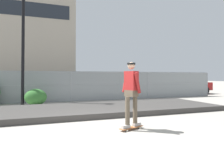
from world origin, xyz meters
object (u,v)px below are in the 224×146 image
Objects in this scene: skater at (131,90)px; street_lamp at (23,21)px; parked_car_mid at (120,85)px; skateboard at (131,127)px; parked_car_near at (23,87)px; parked_car_far at (186,84)px; shrub_center at (36,97)px.

skater is 0.26× the size of street_lamp.
skateboard is at bearing -109.89° from parked_car_mid.
street_lamp is 1.62× the size of parked_car_near.
skateboard is at bearing -70.08° from parked_car_near.
parked_car_near is at bearing 109.92° from skateboard.
parked_car_mid is 0.97× the size of parked_car_far.
skater is 1.65× the size of shrub_center.
skater is at bearing -135.85° from parked_car_far.
skater is at bearing -26.57° from skateboard.
parked_car_near is 13.29m from parked_car_far.
parked_car_far is at bearing 14.79° from shrub_center.
skateboard is 0.73× the size of shrub_center.
shrub_center is (-2.67, 6.18, 0.38)m from skateboard.
skateboard is 0.44× the size of skater.
parked_car_mid is at bearing 25.03° from street_lamp.
parked_car_mid is at bearing 70.11° from skater.
parked_car_far is 12.84m from shrub_center.
skateboard is 0.19× the size of parked_car_mid.
shrub_center is (-12.40, -3.28, -0.40)m from parked_car_far.
parked_car_near reaches higher than shrub_center.
shrub_center is at bearing -76.35° from parked_car_near.
parked_car_near is (-0.22, 3.41, -3.62)m from street_lamp.
skateboard is 10.44m from parked_car_near.
street_lamp is at bearing 163.32° from shrub_center.
parked_car_mid is (6.77, 3.16, -3.62)m from street_lamp.
street_lamp is 4.98m from parked_car_near.
street_lamp is 8.30m from parked_car_mid.
parked_car_far is at bearing 13.27° from street_lamp.
parked_car_near and parked_car_mid have the same top height.
shrub_center is at bearing -165.21° from parked_car_far.
parked_car_mid is (3.45, 9.53, 0.78)m from skateboard.
skater is at bearing -109.89° from parked_car_mid.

